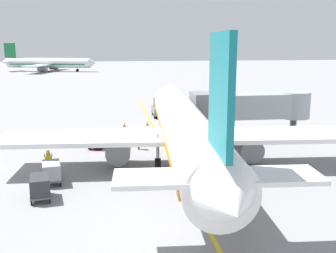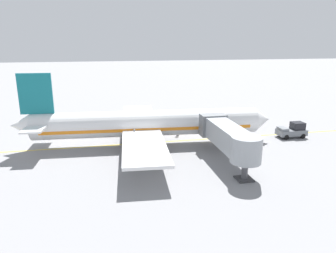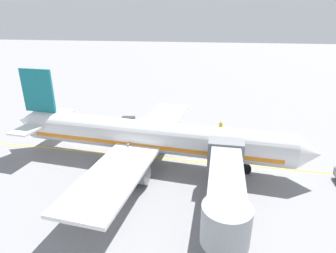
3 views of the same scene
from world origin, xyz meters
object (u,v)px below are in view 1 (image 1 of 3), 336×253
(parked_airliner, at_px, (184,128))
(baggage_cart_front, at_px, (51,171))
(baggage_cart_second_in_train, at_px, (40,186))
(jet_bridge, at_px, (251,106))
(ground_crew_marshaller, at_px, (48,159))
(safety_cone_wing_tip, at_px, (147,123))
(safety_cone_nose_right, at_px, (124,124))
(pushback_tractor, at_px, (161,109))
(distant_taxiing_airliner, at_px, (48,63))
(ground_crew_wing_walker, at_px, (139,140))
(safety_cone_nose_left, at_px, (145,136))
(ground_crew_loader, at_px, (60,136))
(baggage_tug_lead, at_px, (99,140))

(parked_airliner, relative_size, baggage_cart_front, 12.56)
(baggage_cart_front, relative_size, baggage_cart_second_in_train, 1.00)
(jet_bridge, relative_size, ground_crew_marshaller, 7.76)
(baggage_cart_second_in_train, bearing_deg, safety_cone_wing_tip, 68.40)
(safety_cone_nose_right, height_order, safety_cone_wing_tip, same)
(parked_airliner, xyz_separation_m, baggage_cart_second_in_train, (-10.81, -6.35, -2.24))
(baggage_cart_second_in_train, relative_size, safety_cone_nose_right, 5.04)
(jet_bridge, bearing_deg, baggage_cart_front, -147.99)
(baggage_cart_front, bearing_deg, jet_bridge, 32.01)
(pushback_tractor, distance_m, baggage_cart_front, 28.74)
(parked_airliner, xyz_separation_m, distant_taxiing_airliner, (-27.98, 119.06, -0.16))
(baggage_cart_second_in_train, height_order, ground_crew_wing_walker, ground_crew_wing_walker)
(baggage_cart_front, xyz_separation_m, baggage_cart_second_in_train, (-0.33, -3.08, 0.00))
(safety_cone_nose_left, bearing_deg, ground_crew_wing_walker, -102.89)
(safety_cone_nose_left, distance_m, safety_cone_wing_tip, 7.17)
(safety_cone_nose_right, distance_m, distant_taxiing_airliner, 105.09)
(jet_bridge, distance_m, pushback_tractor, 16.51)
(baggage_cart_front, bearing_deg, safety_cone_nose_right, 73.16)
(baggage_cart_front, relative_size, ground_crew_loader, 1.76)
(baggage_cart_second_in_train, bearing_deg, safety_cone_nose_right, 74.55)
(safety_cone_nose_left, height_order, safety_cone_nose_right, same)
(baggage_cart_front, relative_size, ground_crew_wing_walker, 1.76)
(ground_crew_loader, relative_size, ground_crew_marshaller, 1.00)
(jet_bridge, height_order, baggage_cart_front, jet_bridge)
(baggage_cart_front, bearing_deg, safety_cone_wing_tip, 66.26)
(baggage_tug_lead, relative_size, baggage_cart_front, 0.93)
(baggage_tug_lead, xyz_separation_m, baggage_cart_second_in_train, (-3.50, -13.16, 0.24))
(ground_crew_marshaller, bearing_deg, safety_cone_wing_tip, 60.62)
(baggage_cart_second_in_train, xyz_separation_m, distant_taxiing_airliner, (-17.18, 125.41, 2.08))
(baggage_tug_lead, height_order, ground_crew_marshaller, ground_crew_marshaller)
(baggage_tug_lead, distance_m, distant_taxiing_airliner, 114.17)
(parked_airliner, bearing_deg, ground_crew_wing_walker, 121.90)
(safety_cone_nose_right, bearing_deg, safety_cone_wing_tip, 7.55)
(jet_bridge, distance_m, baggage_cart_second_in_train, 25.11)
(baggage_cart_second_in_train, distance_m, safety_cone_nose_left, 18.34)
(safety_cone_nose_right, bearing_deg, ground_crew_loader, -129.53)
(pushback_tractor, relative_size, safety_cone_nose_left, 7.48)
(ground_crew_loader, height_order, distant_taxiing_airliner, distant_taxiing_airliner)
(parked_airliner, relative_size, ground_crew_marshaller, 22.10)
(safety_cone_wing_tip, bearing_deg, ground_crew_wing_walker, -99.40)
(ground_crew_wing_walker, xyz_separation_m, ground_crew_marshaller, (-7.70, -5.55, 0.00))
(baggage_cart_front, xyz_separation_m, distant_taxiing_airliner, (-17.50, 122.33, 2.08))
(ground_crew_marshaller, xyz_separation_m, safety_cone_nose_left, (8.71, 9.96, -0.66))
(safety_cone_wing_tip, bearing_deg, parked_airliner, -84.85)
(parked_airliner, relative_size, safety_cone_nose_right, 63.30)
(pushback_tractor, distance_m, baggage_cart_second_in_train, 31.71)
(parked_airliner, bearing_deg, pushback_tractor, 87.73)
(jet_bridge, distance_m, ground_crew_wing_walker, 13.12)
(parked_airliner, relative_size, jet_bridge, 2.85)
(ground_crew_wing_walker, bearing_deg, jet_bridge, 15.14)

